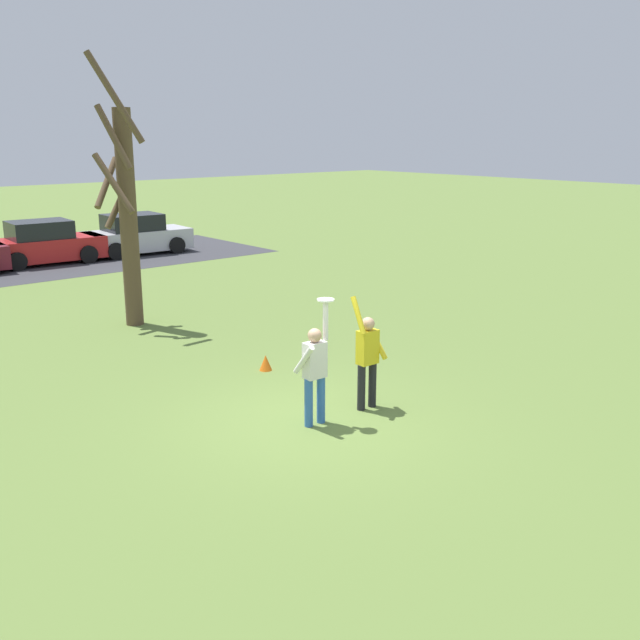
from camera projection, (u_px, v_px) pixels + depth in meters
name	position (u px, v px, depth m)	size (l,w,h in m)	color
ground_plane	(311.00, 421.00, 12.13)	(120.00, 120.00, 0.00)	olive
person_catcher	(315.00, 368.00, 11.76)	(0.55, 0.49, 2.08)	#3366B7
person_defender	(367.00, 355.00, 12.46)	(0.55, 0.49, 2.04)	black
frisbee_disc	(326.00, 300.00, 11.61)	(0.28, 0.28, 0.02)	white
parked_car_red	(44.00, 244.00, 26.57)	(4.20, 2.23, 1.59)	red
parked_car_silver	(136.00, 236.00, 28.75)	(4.20, 2.23, 1.59)	#BCBCC1
bare_tree_tall	(126.00, 209.00, 17.52)	(1.27, 1.70, 6.50)	brown
field_cone_orange	(266.00, 363.00, 14.70)	(0.26, 0.26, 0.32)	orange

